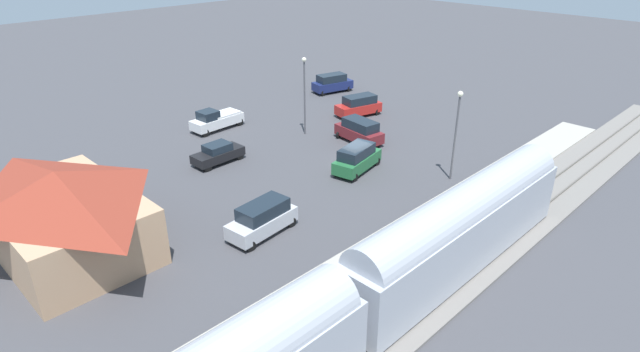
{
  "coord_description": "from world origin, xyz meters",
  "views": [
    {
      "loc": [
        -26.32,
        30.37,
        18.25
      ],
      "look_at": [
        -0.86,
        4.85,
        1.0
      ],
      "focal_mm": 29.11,
      "sensor_mm": 36.0,
      "label": 1
    }
  ],
  "objects_px": {
    "suv_red": "(359,105)",
    "light_pole_near_platform": "(457,125)",
    "station_building": "(63,211)",
    "suv_silver": "(262,218)",
    "light_pole_lot_center": "(304,87)",
    "pedestrian_on_platform": "(441,204)",
    "sedan_black": "(218,153)",
    "suv_navy": "(332,83)",
    "suv_maroon": "(359,131)",
    "pickup_white": "(216,120)",
    "suv_green": "(357,158)"
  },
  "relations": [
    {
      "from": "suv_silver",
      "to": "suv_maroon",
      "type": "relative_size",
      "value": 0.99
    },
    {
      "from": "pedestrian_on_platform",
      "to": "light_pole_lot_center",
      "type": "distance_m",
      "value": 19.65
    },
    {
      "from": "pedestrian_on_platform",
      "to": "suv_red",
      "type": "relative_size",
      "value": 0.33
    },
    {
      "from": "pedestrian_on_platform",
      "to": "suv_green",
      "type": "xyz_separation_m",
      "value": [
        9.4,
        -2.07,
        -0.13
      ]
    },
    {
      "from": "pickup_white",
      "to": "suv_red",
      "type": "bearing_deg",
      "value": -119.02
    },
    {
      "from": "suv_navy",
      "to": "light_pole_near_platform",
      "type": "xyz_separation_m",
      "value": [
        -23.73,
        11.02,
        3.48
      ]
    },
    {
      "from": "sedan_black",
      "to": "light_pole_lot_center",
      "type": "bearing_deg",
      "value": -91.41
    },
    {
      "from": "pedestrian_on_platform",
      "to": "suv_navy",
      "type": "xyz_separation_m",
      "value": [
        26.77,
        -17.29,
        -0.13
      ]
    },
    {
      "from": "pedestrian_on_platform",
      "to": "suv_silver",
      "type": "height_order",
      "value": "suv_silver"
    },
    {
      "from": "pickup_white",
      "to": "suv_green",
      "type": "bearing_deg",
      "value": -171.55
    },
    {
      "from": "sedan_black",
      "to": "light_pole_lot_center",
      "type": "relative_size",
      "value": 0.6
    },
    {
      "from": "station_building",
      "to": "suv_navy",
      "type": "height_order",
      "value": "station_building"
    },
    {
      "from": "pedestrian_on_platform",
      "to": "suv_maroon",
      "type": "height_order",
      "value": "suv_maroon"
    },
    {
      "from": "pickup_white",
      "to": "light_pole_lot_center",
      "type": "relative_size",
      "value": 0.73
    },
    {
      "from": "suv_red",
      "to": "pickup_white",
      "type": "relative_size",
      "value": 0.95
    },
    {
      "from": "suv_red",
      "to": "suv_maroon",
      "type": "xyz_separation_m",
      "value": [
        -5.07,
        5.73,
        0.0
      ]
    },
    {
      "from": "light_pole_near_platform",
      "to": "light_pole_lot_center",
      "type": "distance_m",
      "value": 15.7
    },
    {
      "from": "suv_red",
      "to": "pickup_white",
      "type": "xyz_separation_m",
      "value": [
        7.33,
        13.22,
        -0.12
      ]
    },
    {
      "from": "suv_navy",
      "to": "pickup_white",
      "type": "relative_size",
      "value": 0.95
    },
    {
      "from": "suv_red",
      "to": "light_pole_lot_center",
      "type": "distance_m",
      "value": 8.64
    },
    {
      "from": "suv_red",
      "to": "light_pole_lot_center",
      "type": "bearing_deg",
      "value": 89.16
    },
    {
      "from": "suv_navy",
      "to": "suv_green",
      "type": "height_order",
      "value": "same"
    },
    {
      "from": "light_pole_near_platform",
      "to": "sedan_black",
      "type": "bearing_deg",
      "value": 35.5
    },
    {
      "from": "suv_silver",
      "to": "suv_maroon",
      "type": "xyz_separation_m",
      "value": [
        6.21,
        -16.78,
        0.0
      ]
    },
    {
      "from": "suv_silver",
      "to": "sedan_black",
      "type": "relative_size",
      "value": 1.11
    },
    {
      "from": "suv_red",
      "to": "light_pole_near_platform",
      "type": "xyz_separation_m",
      "value": [
        -15.53,
        6.56,
        3.48
      ]
    },
    {
      "from": "suv_red",
      "to": "suv_navy",
      "type": "xyz_separation_m",
      "value": [
        8.21,
        -4.46,
        0.0
      ]
    },
    {
      "from": "station_building",
      "to": "suv_silver",
      "type": "relative_size",
      "value": 2.39
    },
    {
      "from": "suv_silver",
      "to": "light_pole_lot_center",
      "type": "distance_m",
      "value": 18.92
    },
    {
      "from": "pedestrian_on_platform",
      "to": "light_pole_lot_center",
      "type": "relative_size",
      "value": 0.23
    },
    {
      "from": "pedestrian_on_platform",
      "to": "light_pole_near_platform",
      "type": "distance_m",
      "value": 7.73
    },
    {
      "from": "pedestrian_on_platform",
      "to": "station_building",
      "type": "bearing_deg",
      "value": 53.75
    },
    {
      "from": "light_pole_lot_center",
      "to": "suv_red",
      "type": "bearing_deg",
      "value": -90.84
    },
    {
      "from": "station_building",
      "to": "pedestrian_on_platform",
      "type": "distance_m",
      "value": 24.13
    },
    {
      "from": "suv_navy",
      "to": "suv_red",
      "type": "bearing_deg",
      "value": 151.45
    },
    {
      "from": "suv_red",
      "to": "light_pole_lot_center",
      "type": "xyz_separation_m",
      "value": [
        0.12,
        7.85,
        3.61
      ]
    },
    {
      "from": "suv_maroon",
      "to": "sedan_black",
      "type": "bearing_deg",
      "value": 65.95
    },
    {
      "from": "pickup_white",
      "to": "light_pole_near_platform",
      "type": "bearing_deg",
      "value": -163.77
    },
    {
      "from": "suv_silver",
      "to": "light_pole_near_platform",
      "type": "height_order",
      "value": "light_pole_near_platform"
    },
    {
      "from": "suv_red",
      "to": "light_pole_near_platform",
      "type": "relative_size",
      "value": 0.72
    },
    {
      "from": "suv_silver",
      "to": "light_pole_lot_center",
      "type": "relative_size",
      "value": 0.67
    },
    {
      "from": "station_building",
      "to": "suv_silver",
      "type": "bearing_deg",
      "value": -125.52
    },
    {
      "from": "station_building",
      "to": "suv_green",
      "type": "xyz_separation_m",
      "value": [
        -4.84,
        -21.48,
        -1.69
      ]
    },
    {
      "from": "suv_navy",
      "to": "light_pole_near_platform",
      "type": "bearing_deg",
      "value": 155.09
    },
    {
      "from": "suv_green",
      "to": "suv_silver",
      "type": "bearing_deg",
      "value": 100.16
    },
    {
      "from": "suv_silver",
      "to": "pedestrian_on_platform",
      "type": "bearing_deg",
      "value": -126.97
    },
    {
      "from": "sedan_black",
      "to": "suv_navy",
      "type": "distance_m",
      "value": 23.7
    },
    {
      "from": "suv_red",
      "to": "suv_green",
      "type": "bearing_deg",
      "value": 130.43
    },
    {
      "from": "suv_green",
      "to": "light_pole_lot_center",
      "type": "height_order",
      "value": "light_pole_lot_center"
    },
    {
      "from": "station_building",
      "to": "suv_navy",
      "type": "relative_size",
      "value": 2.32
    }
  ]
}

